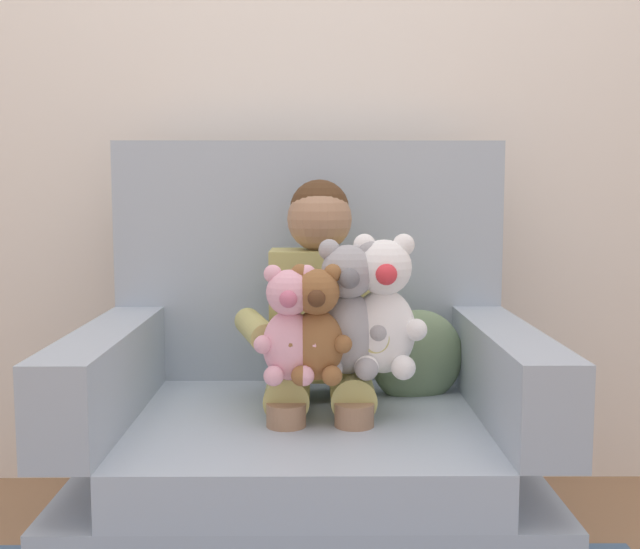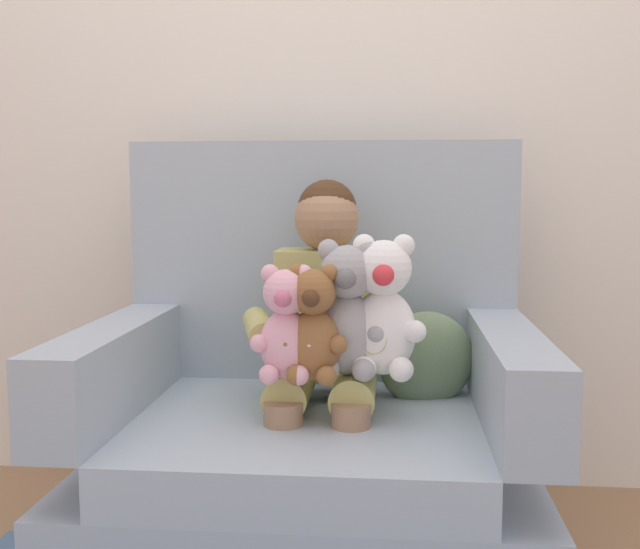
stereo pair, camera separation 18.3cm
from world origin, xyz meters
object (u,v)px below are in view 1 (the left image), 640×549
armchair (308,432)px  throw_pillow (417,357)px  plush_pink (289,327)px  plush_grey (348,312)px  plush_brown (317,327)px  seated_child (320,323)px  plush_white (384,310)px

armchair → throw_pillow: bearing=19.3°
armchair → throw_pillow: (0.30, 0.10, 0.18)m
plush_pink → throw_pillow: 0.47m
plush_grey → plush_brown: plush_grey is taller
seated_child → plush_pink: seated_child is taller
armchair → seated_child: bearing=13.0°
throw_pillow → plush_pink: bearing=-138.7°
armchair → plush_white: bearing=-34.3°
plush_white → plush_brown: 0.18m
armchair → plush_white: size_ratio=3.26×
plush_grey → throw_pillow: bearing=33.5°
armchair → throw_pillow: size_ratio=4.28×
plush_pink → plush_grey: 0.15m
plush_white → plush_pink: plush_white is taller
plush_pink → plush_brown: 0.06m
plush_white → plush_pink: size_ratio=1.25×
seated_child → plush_pink: (-0.07, -0.20, 0.02)m
plush_white → plush_grey: plush_white is taller
armchair → seated_child: (0.03, 0.01, 0.29)m
seated_child → plush_white: (0.15, -0.13, 0.06)m
plush_brown → plush_white: bearing=38.9°
plush_grey → plush_white: bearing=-11.0°
throw_pillow → seated_child: bearing=-160.0°
plush_pink → seated_child: bearing=82.5°
plush_pink → throw_pillow: size_ratio=1.05×
plush_grey → seated_child: bearing=98.9°
armchair → plush_pink: bearing=-102.0°
throw_pillow → plush_white: bearing=-116.3°
plush_grey → armchair: bearing=109.7°
plush_pink → plush_grey: bearing=35.3°
seated_child → plush_grey: size_ratio=2.51×
seated_child → plush_grey: bearing=-59.6°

